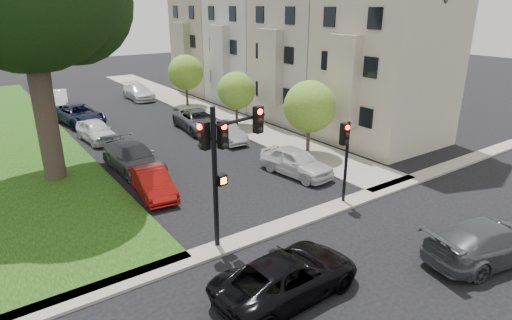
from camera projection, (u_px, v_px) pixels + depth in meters
ground at (328, 242)px, 17.08m from camera, size 140.00×140.00×0.00m
grass_strip at (2, 136)px, 30.69m from camera, size 8.00×44.00×0.12m
sidewalk_right at (198, 107)px, 39.17m from camera, size 3.50×44.00×0.12m
sidewalk_cross at (295, 221)px, 18.60m from camera, size 60.00×1.00×0.12m
house_a at (387, 37)px, 27.56m from camera, size 7.70×7.55×15.97m
house_b at (309, 32)px, 33.33m from camera, size 7.70×7.55×15.97m
house_c at (255, 28)px, 39.10m from camera, size 7.70×7.55×15.97m
house_d at (214, 24)px, 44.88m from camera, size 7.70×7.55×15.97m
small_tree_a at (310, 107)px, 25.68m from camera, size 3.15×3.15×4.73m
small_tree_b at (236, 91)px, 32.10m from camera, size 2.84×2.84×4.26m
small_tree_c at (186, 72)px, 38.53m from camera, size 3.15×3.15×4.73m
traffic_signal_main at (224, 151)px, 15.67m from camera, size 2.74×0.74×5.60m
traffic_signal_secondary at (345, 148)px, 19.42m from camera, size 0.53×0.42×4.00m
car_cross_near at (288, 276)px, 13.77m from camera, size 5.24×2.62×1.42m
car_cross_far at (489, 241)px, 15.68m from camera, size 5.62×3.13×1.54m
car_parked_0 at (296, 162)px, 23.60m from camera, size 2.39×4.68×1.53m
car_parked_1 at (225, 132)px, 29.40m from camera, size 1.55×4.11×1.34m
car_parked_2 at (199, 120)px, 32.02m from camera, size 2.95×5.63×1.51m
car_parked_4 at (138, 92)px, 42.48m from camera, size 2.12×5.09×1.47m
car_parked_5 at (153, 183)px, 21.05m from camera, size 1.87×4.25×1.36m
car_parked_6 at (133, 157)px, 24.23m from camera, size 2.41×5.50×1.57m
car_parked_7 at (96, 131)px, 29.47m from camera, size 2.08×4.45×1.47m
car_parked_8 at (79, 115)px, 33.66m from camera, size 3.48×5.86×1.53m
car_parked_9 at (59, 98)px, 39.57m from camera, size 2.34×4.64×1.46m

